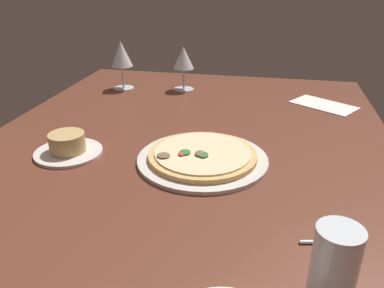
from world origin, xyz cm
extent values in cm
cube|color=brown|center=(0.00, 0.00, 2.00)|extent=(150.00, 110.00, 4.00)
cylinder|color=silver|center=(-5.73, -6.34, 4.50)|extent=(31.38, 31.38, 1.00)
cylinder|color=tan|center=(-5.73, -6.34, 5.60)|extent=(26.07, 26.07, 1.20)
cylinder|color=beige|center=(-5.73, -6.34, 6.40)|extent=(23.04, 23.04, 0.40)
ellipsoid|color=#387033|center=(-7.43, -2.39, 6.91)|extent=(2.93, 2.74, 0.61)
ellipsoid|color=brown|center=(-10.08, 2.11, 6.88)|extent=(3.17, 3.10, 0.57)
ellipsoid|color=brown|center=(-7.44, -5.94, 6.93)|extent=(3.11, 2.21, 0.66)
ellipsoid|color=#AD4733|center=(-8.44, -1.82, 6.88)|extent=(2.07, 1.65, 0.56)
ellipsoid|color=#387033|center=(-7.97, -6.93, 6.89)|extent=(2.91, 2.36, 0.59)
cylinder|color=silver|center=(-8.40, 27.21, 4.40)|extent=(16.74, 16.74, 0.80)
cylinder|color=tan|center=(-8.40, 27.21, 7.14)|extent=(8.80, 8.80, 4.69)
cylinder|color=silver|center=(48.08, 33.74, 4.20)|extent=(7.59, 7.59, 0.40)
cylinder|color=silver|center=(48.08, 33.74, 8.55)|extent=(0.80, 0.80, 8.30)
cone|color=silver|center=(48.08, 33.74, 17.27)|extent=(7.97, 7.97, 9.14)
cylinder|color=silver|center=(51.19, 10.98, 4.20)|extent=(7.54, 7.54, 0.40)
cylinder|color=silver|center=(51.19, 10.98, 8.28)|extent=(0.80, 0.80, 7.77)
cone|color=silver|center=(51.19, 10.98, 16.12)|extent=(7.62, 7.62, 7.91)
cone|color=#5B0F19|center=(51.19, 10.98, 14.32)|extent=(3.73, 3.73, 4.30)
cylinder|color=silver|center=(-43.78, -31.37, 9.86)|extent=(6.50, 6.50, 11.72)
cylinder|color=silver|center=(-43.78, -31.37, 7.50)|extent=(5.98, 5.98, 7.00)
cube|color=white|center=(42.76, -39.15, 4.15)|extent=(20.85, 23.33, 0.30)
ellipsoid|color=silver|center=(-30.70, -36.36, 4.50)|extent=(4.52, 3.61, 1.00)
cylinder|color=silver|center=(-31.66, -32.11, 4.35)|extent=(2.60, 8.64, 0.70)
camera|label=1|loc=(-88.45, -20.55, 47.17)|focal=36.63mm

